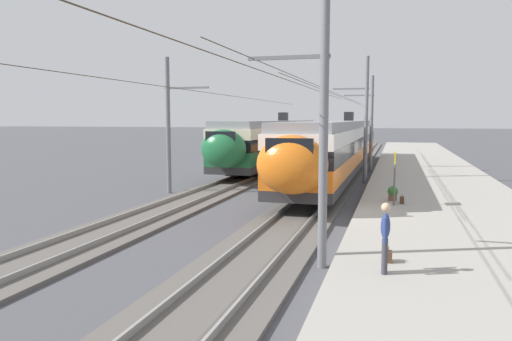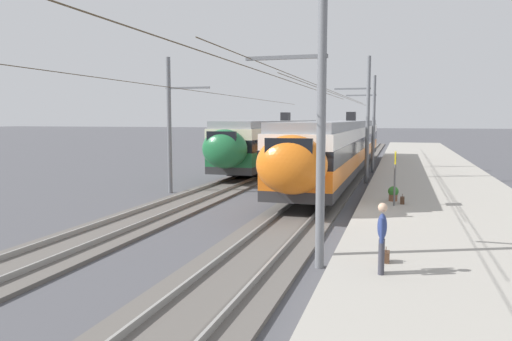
{
  "view_description": "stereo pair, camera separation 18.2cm",
  "coord_description": "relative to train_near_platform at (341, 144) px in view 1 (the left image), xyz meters",
  "views": [
    {
      "loc": [
        -19.15,
        -2.32,
        3.99
      ],
      "look_at": [
        0.69,
        3.4,
        1.8
      ],
      "focal_mm": 34.23,
      "sensor_mm": 36.0,
      "label": 1
    },
    {
      "loc": [
        -19.1,
        -2.5,
        3.99
      ],
      "look_at": [
        0.69,
        3.4,
        1.8
      ],
      "focal_mm": 34.23,
      "sensor_mm": 36.0,
      "label": 2
    }
  ],
  "objects": [
    {
      "name": "handbag_beside_passenger",
      "position": [
        -21.84,
        -3.64,
        -1.73
      ],
      "size": [
        0.32,
        0.18,
        0.41
      ],
      "color": "#472D1E",
      "rests_on": "platform_slab"
    },
    {
      "name": "train_far_track",
      "position": [
        3.23,
        5.8,
        -0.01
      ],
      "size": [
        24.13,
        2.97,
        4.27
      ],
      "color": "#2D2D30",
      "rests_on": "track_far"
    },
    {
      "name": "catenary_mast_east",
      "position": [
        3.03,
        -1.76,
        1.57
      ],
      "size": [
        43.48,
        2.21,
        7.19
      ],
      "color": "slate",
      "rests_on": "ground"
    },
    {
      "name": "ground_plane",
      "position": [
        -15.28,
        -1.43,
        -2.23
      ],
      "size": [
        400.0,
        400.0,
        0.0
      ],
      "primitive_type": "plane",
      "color": "#4C4C51"
    },
    {
      "name": "track_near",
      "position": [
        -15.28,
        0.0,
        -2.17
      ],
      "size": [
        120.0,
        3.0,
        0.28
      ],
      "color": "#5B5651",
      "rests_on": "ground"
    },
    {
      "name": "catenary_mast_west",
      "position": [
        -21.64,
        -1.77,
        1.82
      ],
      "size": [
        43.48,
        2.21,
        7.82
      ],
      "color": "slate",
      "rests_on": "ground"
    },
    {
      "name": "train_near_platform",
      "position": [
        0.0,
        0.0,
        0.0
      ],
      "size": [
        34.62,
        3.01,
        4.27
      ],
      "color": "#2D2D30",
      "rests_on": "track_near"
    },
    {
      "name": "potted_plant_platform_edge",
      "position": [
        -12.1,
        -3.66,
        -1.51
      ],
      "size": [
        0.46,
        0.46,
        0.66
      ],
      "color": "brown",
      "rests_on": "platform_slab"
    },
    {
      "name": "track_far",
      "position": [
        -15.28,
        5.8,
        -2.17
      ],
      "size": [
        120.0,
        3.0,
        0.28
      ],
      "color": "#5B5651",
      "rests_on": "ground"
    },
    {
      "name": "catenary_mast_mid",
      "position": [
        -3.59,
        -1.77,
        1.84
      ],
      "size": [
        43.48,
        2.21,
        7.79
      ],
      "color": "slate",
      "rests_on": "ground"
    },
    {
      "name": "platform_sign",
      "position": [
        -13.32,
        -3.72,
        -0.21
      ],
      "size": [
        0.7,
        0.08,
        2.27
      ],
      "color": "#59595B",
      "rests_on": "platform_slab"
    },
    {
      "name": "handbag_near_sign",
      "position": [
        -12.77,
        -4.05,
        -1.72
      ],
      "size": [
        0.32,
        0.18,
        0.43
      ],
      "color": "#472D1E",
      "rests_on": "platform_slab"
    },
    {
      "name": "platform_slab",
      "position": [
        -15.28,
        -5.91,
        -2.05
      ],
      "size": [
        120.0,
        7.31,
        0.36
      ],
      "primitive_type": "cube",
      "color": "#A39E93",
      "rests_on": "ground"
    },
    {
      "name": "catenary_mast_far_side",
      "position": [
        -10.66,
        7.81,
        1.58
      ],
      "size": [
        43.48,
        2.49,
        7.23
      ],
      "color": "slate",
      "rests_on": "ground"
    },
    {
      "name": "passenger_walking",
      "position": [
        -22.82,
        -3.56,
        -0.93
      ],
      "size": [
        0.53,
        0.22,
        1.69
      ],
      "color": "#383842",
      "rests_on": "platform_slab"
    }
  ]
}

